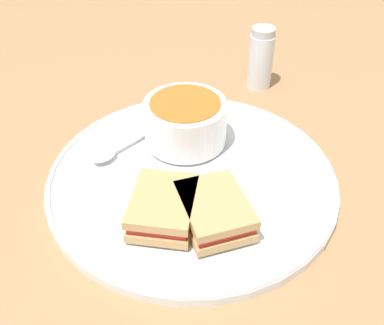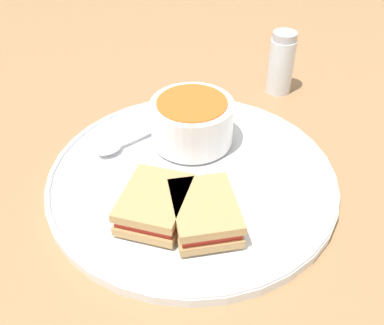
{
  "view_description": "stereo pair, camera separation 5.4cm",
  "coord_description": "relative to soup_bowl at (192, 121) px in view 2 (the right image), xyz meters",
  "views": [
    {
      "loc": [
        -0.26,
        0.33,
        0.38
      ],
      "look_at": [
        0.0,
        0.0,
        0.03
      ],
      "focal_mm": 42.0,
      "sensor_mm": 36.0,
      "label": 1
    },
    {
      "loc": [
        -0.3,
        0.29,
        0.38
      ],
      "look_at": [
        0.0,
        0.0,
        0.03
      ],
      "focal_mm": 42.0,
      "sensor_mm": 36.0,
      "label": 2
    }
  ],
  "objects": [
    {
      "name": "sandwich_half_near",
      "position": [
        -0.07,
        0.13,
        -0.01
      ],
      "size": [
        0.1,
        0.11,
        0.03
      ],
      "rotation": [
        0.0,
        0.0,
        2.09
      ],
      "color": "tan",
      "rests_on": "plate"
    },
    {
      "name": "soup_bowl",
      "position": [
        0.0,
        0.0,
        0.0
      ],
      "size": [
        0.11,
        0.11,
        0.06
      ],
      "color": "white",
      "rests_on": "plate"
    },
    {
      "name": "sandwich_half_far",
      "position": [
        -0.12,
        0.1,
        -0.01
      ],
      "size": [
        0.11,
        0.1,
        0.03
      ],
      "rotation": [
        0.0,
        0.0,
        2.55
      ],
      "color": "tan",
      "rests_on": "plate"
    },
    {
      "name": "plate",
      "position": [
        -0.05,
        0.05,
        -0.04
      ],
      "size": [
        0.35,
        0.35,
        0.02
      ],
      "color": "white",
      "rests_on": "ground_plane"
    },
    {
      "name": "ground_plane",
      "position": [
        -0.05,
        0.05,
        -0.05
      ],
      "size": [
        2.4,
        2.4,
        0.0
      ],
      "primitive_type": "plane",
      "color": "#9E754C"
    },
    {
      "name": "salt_shaker",
      "position": [
        0.01,
        -0.21,
        0.0
      ],
      "size": [
        0.04,
        0.04,
        0.1
      ],
      "color": "silver",
      "rests_on": "ground_plane"
    },
    {
      "name": "spoon",
      "position": [
        0.06,
        0.09,
        -0.03
      ],
      "size": [
        0.03,
        0.12,
        0.01
      ],
      "rotation": [
        0.0,
        0.0,
        7.75
      ],
      "color": "silver",
      "rests_on": "plate"
    }
  ]
}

